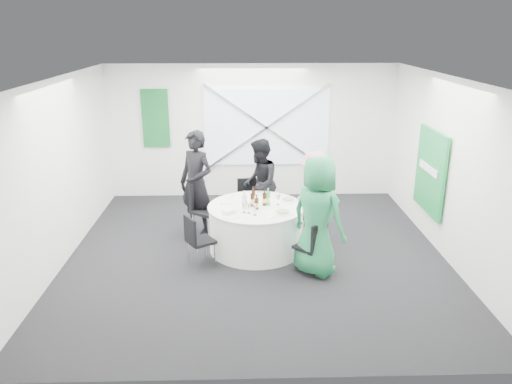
{
  "coord_description": "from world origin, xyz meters",
  "views": [
    {
      "loc": [
        -0.22,
        -7.35,
        3.54
      ],
      "look_at": [
        0.0,
        0.2,
        1.0
      ],
      "focal_mm": 35.0,
      "sensor_mm": 36.0,
      "label": 1
    }
  ],
  "objects_px": {
    "chair_back_left": "(202,205)",
    "person_woman_pink": "(314,195)",
    "person_man_back_left": "(196,183)",
    "person_woman_green": "(318,216)",
    "chair_back": "(248,198)",
    "chair_front_left": "(197,238)",
    "chair_back_right": "(309,208)",
    "clear_water_bottle": "(244,202)",
    "person_man_back": "(260,184)",
    "banquet_table": "(256,228)",
    "chair_front_right": "(313,244)",
    "green_water_bottle": "(268,198)"
  },
  "relations": [
    {
      "from": "chair_front_left",
      "to": "person_woman_pink",
      "type": "height_order",
      "value": "person_woman_pink"
    },
    {
      "from": "person_man_back",
      "to": "person_woman_green",
      "type": "relative_size",
      "value": 0.91
    },
    {
      "from": "chair_back_right",
      "to": "chair_front_left",
      "type": "bearing_deg",
      "value": -90.1
    },
    {
      "from": "chair_back_left",
      "to": "green_water_bottle",
      "type": "height_order",
      "value": "green_water_bottle"
    },
    {
      "from": "chair_back_left",
      "to": "person_man_back",
      "type": "bearing_deg",
      "value": -34.27
    },
    {
      "from": "banquet_table",
      "to": "chair_back_right",
      "type": "xyz_separation_m",
      "value": [
        0.95,
        0.6,
        0.11
      ]
    },
    {
      "from": "chair_front_right",
      "to": "person_man_back",
      "type": "xyz_separation_m",
      "value": [
        -0.73,
        1.89,
        0.34
      ]
    },
    {
      "from": "chair_back_left",
      "to": "clear_water_bottle",
      "type": "height_order",
      "value": "clear_water_bottle"
    },
    {
      "from": "person_man_back",
      "to": "person_woman_green",
      "type": "bearing_deg",
      "value": 27.95
    },
    {
      "from": "chair_front_left",
      "to": "chair_back_right",
      "type": "bearing_deg",
      "value": -89.9
    },
    {
      "from": "chair_back_right",
      "to": "chair_front_left",
      "type": "distance_m",
      "value": 2.21
    },
    {
      "from": "chair_back_right",
      "to": "green_water_bottle",
      "type": "xyz_separation_m",
      "value": [
        -0.75,
        -0.55,
        0.38
      ]
    },
    {
      "from": "chair_back_right",
      "to": "person_man_back_left",
      "type": "xyz_separation_m",
      "value": [
        -1.96,
        0.14,
        0.43
      ]
    },
    {
      "from": "chair_back_left",
      "to": "chair_front_left",
      "type": "relative_size",
      "value": 1.14
    },
    {
      "from": "person_woman_green",
      "to": "clear_water_bottle",
      "type": "height_order",
      "value": "person_woman_green"
    },
    {
      "from": "chair_back",
      "to": "person_woman_pink",
      "type": "distance_m",
      "value": 1.36
    },
    {
      "from": "person_woman_pink",
      "to": "person_woman_green",
      "type": "xyz_separation_m",
      "value": [
        -0.14,
        -1.32,
        0.13
      ]
    },
    {
      "from": "chair_front_left",
      "to": "clear_water_bottle",
      "type": "height_order",
      "value": "clear_water_bottle"
    },
    {
      "from": "person_man_back_left",
      "to": "chair_back_left",
      "type": "bearing_deg",
      "value": -5.49
    },
    {
      "from": "person_man_back",
      "to": "chair_back_left",
      "type": "bearing_deg",
      "value": -64.42
    },
    {
      "from": "chair_front_left",
      "to": "person_woman_green",
      "type": "distance_m",
      "value": 1.86
    },
    {
      "from": "person_man_back_left",
      "to": "person_woman_green",
      "type": "height_order",
      "value": "person_man_back_left"
    },
    {
      "from": "clear_water_bottle",
      "to": "person_woman_green",
      "type": "bearing_deg",
      "value": -34.7
    },
    {
      "from": "chair_back",
      "to": "chair_front_left",
      "type": "bearing_deg",
      "value": -120.29
    },
    {
      "from": "clear_water_bottle",
      "to": "person_man_back_left",
      "type": "bearing_deg",
      "value": 134.79
    },
    {
      "from": "person_man_back_left",
      "to": "person_woman_green",
      "type": "xyz_separation_m",
      "value": [
        1.89,
        -1.57,
        -0.03
      ]
    },
    {
      "from": "banquet_table",
      "to": "person_man_back",
      "type": "height_order",
      "value": "person_man_back"
    },
    {
      "from": "person_man_back_left",
      "to": "person_woman_pink",
      "type": "bearing_deg",
      "value": 28.96
    },
    {
      "from": "chair_back",
      "to": "clear_water_bottle",
      "type": "xyz_separation_m",
      "value": [
        -0.07,
        -1.27,
        0.39
      ]
    },
    {
      "from": "chair_back_right",
      "to": "person_woman_green",
      "type": "xyz_separation_m",
      "value": [
        -0.08,
        -1.43,
        0.41
      ]
    },
    {
      "from": "green_water_bottle",
      "to": "clear_water_bottle",
      "type": "distance_m",
      "value": 0.41
    },
    {
      "from": "chair_front_left",
      "to": "clear_water_bottle",
      "type": "xyz_separation_m",
      "value": [
        0.73,
        0.48,
        0.4
      ]
    },
    {
      "from": "chair_back_left",
      "to": "person_woman_green",
      "type": "height_order",
      "value": "person_woman_green"
    },
    {
      "from": "chair_front_right",
      "to": "person_man_back_left",
      "type": "distance_m",
      "value": 2.48
    },
    {
      "from": "person_woman_pink",
      "to": "chair_front_right",
      "type": "bearing_deg",
      "value": 56.08
    },
    {
      "from": "person_woman_pink",
      "to": "clear_water_bottle",
      "type": "bearing_deg",
      "value": 0.15
    },
    {
      "from": "person_woman_green",
      "to": "banquet_table",
      "type": "bearing_deg",
      "value": 0.0
    },
    {
      "from": "chair_back_right",
      "to": "clear_water_bottle",
      "type": "relative_size",
      "value": 2.91
    },
    {
      "from": "chair_back_right",
      "to": "person_man_back_left",
      "type": "relative_size",
      "value": 0.46
    },
    {
      "from": "person_woman_green",
      "to": "person_man_back",
      "type": "bearing_deg",
      "value": -23.73
    },
    {
      "from": "chair_front_right",
      "to": "clear_water_bottle",
      "type": "distance_m",
      "value": 1.33
    },
    {
      "from": "chair_back_right",
      "to": "person_woman_pink",
      "type": "height_order",
      "value": "person_woman_pink"
    },
    {
      "from": "person_man_back_left",
      "to": "person_woman_green",
      "type": "distance_m",
      "value": 2.46
    },
    {
      "from": "chair_back_right",
      "to": "chair_front_right",
      "type": "height_order",
      "value": "chair_back_right"
    },
    {
      "from": "chair_front_left",
      "to": "chair_back",
      "type": "bearing_deg",
      "value": -56.63
    },
    {
      "from": "banquet_table",
      "to": "chair_front_left",
      "type": "relative_size",
      "value": 1.91
    },
    {
      "from": "chair_back_left",
      "to": "person_woman_pink",
      "type": "bearing_deg",
      "value": -59.47
    },
    {
      "from": "chair_back",
      "to": "banquet_table",
      "type": "bearing_deg",
      "value": -90.0
    },
    {
      "from": "chair_back_right",
      "to": "person_woman_pink",
      "type": "relative_size",
      "value": 0.55
    },
    {
      "from": "person_woman_pink",
      "to": "person_man_back",
      "type": "bearing_deg",
      "value": -56.06
    }
  ]
}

